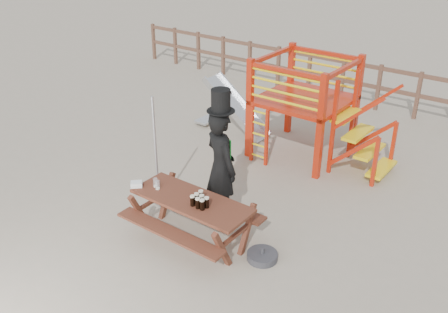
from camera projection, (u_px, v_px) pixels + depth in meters
ground at (182, 225)px, 8.29m from camera, size 60.00×60.00×0.00m
back_fence at (361, 79)px, 12.93m from camera, size 15.09×0.09×1.20m
playground_fort at (300, 105)px, 10.29m from camera, size 4.71×1.84×2.10m
picnic_table at (192, 214)px, 7.72m from camera, size 1.95×1.36×0.75m
man_with_hat at (221, 164)px, 8.01m from camera, size 0.83×0.70×2.30m
metal_pole at (156, 154)px, 8.34m from camera, size 0.05×0.05×2.05m
parasol_base at (262, 256)px, 7.46m from camera, size 0.47×0.47×0.20m
paper_bag at (136, 184)px, 7.92m from camera, size 0.23×0.23×0.08m
stout_pints at (200, 201)px, 7.39m from camera, size 0.27×0.27×0.17m
empty_glasses at (156, 184)px, 7.86m from camera, size 0.15×0.11×0.15m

